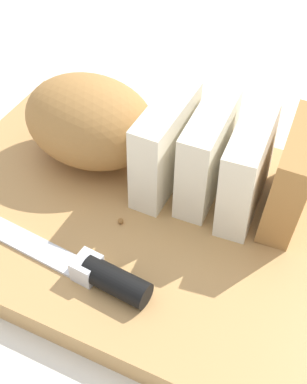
{
  "coord_description": "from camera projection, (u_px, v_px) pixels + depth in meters",
  "views": [
    {
      "loc": [
        0.14,
        -0.31,
        0.4
      ],
      "look_at": [
        0.0,
        0.0,
        0.05
      ],
      "focal_mm": 50.38,
      "sensor_mm": 36.0,
      "label": 1
    }
  ],
  "objects": [
    {
      "name": "ground_plane",
      "position": [
        154.0,
        231.0,
        0.52
      ],
      "size": [
        3.0,
        3.0,
        0.0
      ],
      "primitive_type": "plane",
      "color": "silver"
    },
    {
      "name": "cutting_board",
      "position": [
        154.0,
        223.0,
        0.52
      ],
      "size": [
        0.45,
        0.3,
        0.02
      ],
      "primitive_type": "cube",
      "rotation": [
        0.0,
        0.0,
        -0.03
      ],
      "color": "tan",
      "rests_on": "ground_plane"
    },
    {
      "name": "crumb_near_loaf",
      "position": [
        142.0,
        190.0,
        0.53
      ],
      "size": [
        0.0,
        0.0,
        0.0
      ],
      "primitive_type": "sphere",
      "color": "#996633",
      "rests_on": "cutting_board"
    },
    {
      "name": "bread_knife",
      "position": [
        83.0,
        266.0,
        0.45
      ],
      "size": [
        0.25,
        0.05,
        0.02
      ],
      "rotation": [
        0.0,
        0.0,
        3.03
      ],
      "color": "silver",
      "rests_on": "cutting_board"
    },
    {
      "name": "bread_loaf",
      "position": [
        150.0,
        139.0,
        0.51
      ],
      "size": [
        0.29,
        0.11,
        0.09
      ],
      "rotation": [
        0.0,
        0.0,
        0.01
      ],
      "color": "#A8753D",
      "rests_on": "cutting_board"
    },
    {
      "name": "crumb_near_knife",
      "position": [
        121.0,
        221.0,
        0.5
      ],
      "size": [
        0.01,
        0.01,
        0.01
      ],
      "primitive_type": "sphere",
      "color": "#996633",
      "rests_on": "cutting_board"
    }
  ]
}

